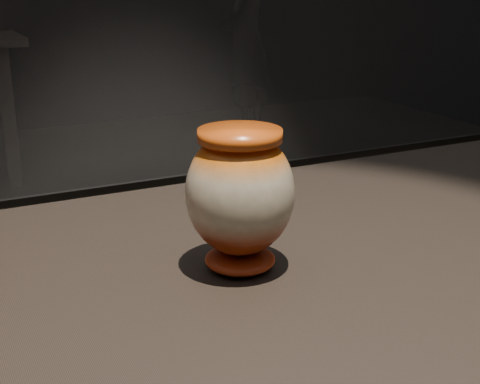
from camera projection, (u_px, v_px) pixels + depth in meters
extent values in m
cube|color=black|center=(215.00, 296.00, 0.88)|extent=(2.00, 0.80, 0.05)
ellipsoid|color=maroon|center=(240.00, 259.00, 0.90)|extent=(0.12, 0.12, 0.03)
ellipsoid|color=beige|center=(240.00, 193.00, 0.87)|extent=(0.18, 0.18, 0.17)
cylinder|color=orange|center=(240.00, 135.00, 0.85)|extent=(0.14, 0.14, 0.02)
cube|color=black|center=(3.00, 112.00, 4.22)|extent=(0.08, 0.50, 0.85)
imported|color=black|center=(246.00, 39.00, 5.17)|extent=(0.65, 0.65, 1.53)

